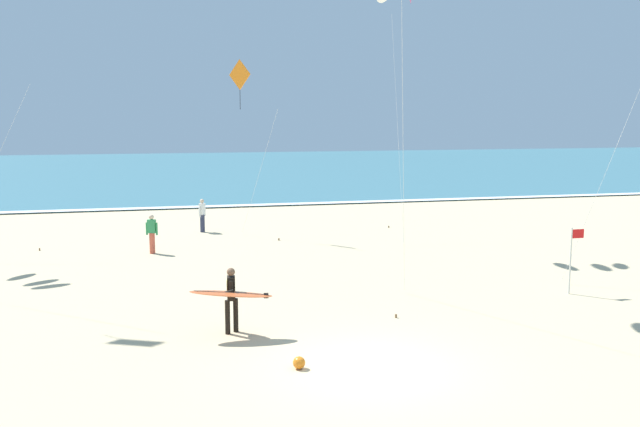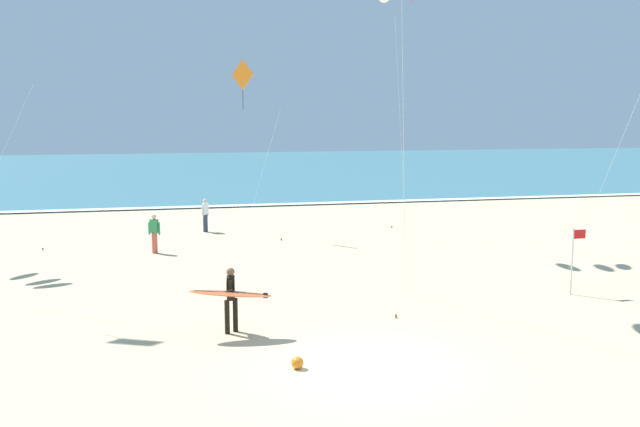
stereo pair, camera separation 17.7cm
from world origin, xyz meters
name	(u,v)px [view 2 (the right image)]	position (x,y,z in m)	size (l,w,h in m)	color
ground_plane	(369,368)	(0.00, 0.00, 0.00)	(160.00, 160.00, 0.00)	#D1BA8E
ocean_water	(204,169)	(0.00, 57.71, 0.04)	(160.00, 60.00, 0.08)	teal
shoreline_foam	(235,205)	(0.00, 28.01, 0.09)	(160.00, 0.93, 0.01)	white
surfer_lead	(231,295)	(-2.73, 3.04, 1.04)	(2.12, 1.02, 1.71)	black
kite_diamond_amber_close	(243,79)	(-0.57, 17.91, 7.14)	(1.85, 2.43, 8.02)	orange
bystander_white_top	(205,215)	(-2.34, 19.16, 0.81)	(0.34, 0.41, 1.59)	#2D334C
bystander_green_top	(154,233)	(-4.68, 14.38, 0.81)	(0.47, 0.29, 1.59)	#D8593F
lifeguard_flag	(574,254)	(8.05, 4.73, 1.27)	(0.45, 0.05, 2.10)	silver
beach_ball	(297,363)	(-1.56, 0.28, 0.14)	(0.28, 0.28, 0.28)	orange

